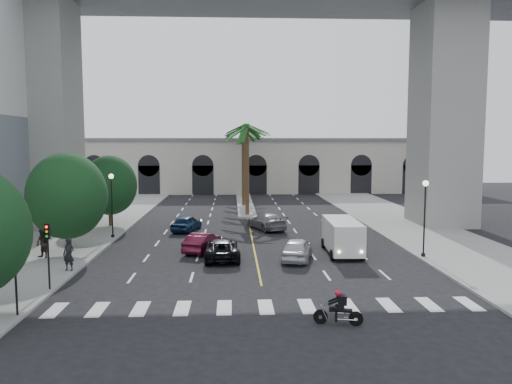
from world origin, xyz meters
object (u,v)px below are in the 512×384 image
object	(u,v)px
pedestrian_a	(69,254)
pedestrian_b	(43,244)
motorcycle_rider	(340,309)
cargo_van	(342,235)
car_c	(221,249)
traffic_signal_far	(48,245)
car_d	(267,221)
car_e	(186,223)
car_b	(202,242)
lamp_post_right	(425,212)
car_a	(297,249)
traffic_signal_near	(15,264)
lamp_post_left_far	(112,200)

from	to	relation	value
pedestrian_a	pedestrian_b	world-z (taller)	pedestrian_a
motorcycle_rider	cargo_van	bearing A→B (deg)	89.48
motorcycle_rider	cargo_van	distance (m)	14.00
car_c	traffic_signal_far	bearing A→B (deg)	34.85
car_c	car_d	distance (m)	11.92
car_e	pedestrian_a	size ratio (longest dim) A/B	2.11
car_b	cargo_van	world-z (taller)	cargo_van
lamp_post_right	car_a	world-z (taller)	lamp_post_right
car_c	pedestrian_a	size ratio (longest dim) A/B	2.52
car_b	car_e	bearing A→B (deg)	-58.54
traffic_signal_far	pedestrian_a	xyz separation A→B (m)	(-0.20, 3.82, -1.37)
cargo_van	pedestrian_b	distance (m)	20.52
pedestrian_a	car_e	bearing A→B (deg)	81.95
traffic_signal_near	car_b	world-z (taller)	traffic_signal_near
motorcycle_rider	pedestrian_b	distance (m)	21.58
pedestrian_a	lamp_post_right	bearing A→B (deg)	21.13
lamp_post_left_far	motorcycle_rider	world-z (taller)	lamp_post_left_far
car_a	cargo_van	xyz separation A→B (m)	(3.43, 1.65, 0.59)
car_c	pedestrian_a	world-z (taller)	pedestrian_a
traffic_signal_near	car_d	bearing A→B (deg)	60.11
traffic_signal_far	car_a	world-z (taller)	traffic_signal_far
lamp_post_left_far	car_c	bearing A→B (deg)	-39.69
car_b	cargo_van	size ratio (longest dim) A/B	0.74
lamp_post_left_far	traffic_signal_near	bearing A→B (deg)	-89.69
car_c	car_d	size ratio (longest dim) A/B	0.97
car_c	cargo_van	distance (m)	8.62
lamp_post_left_far	car_a	world-z (taller)	lamp_post_left_far
car_c	car_e	xyz separation A→B (m)	(-3.34, 10.85, 0.02)
lamp_post_left_far	pedestrian_b	world-z (taller)	lamp_post_left_far
traffic_signal_far	car_c	world-z (taller)	traffic_signal_far
car_e	cargo_van	bearing A→B (deg)	156.60
car_d	lamp_post_left_far	bearing A→B (deg)	-5.06
lamp_post_left_far	lamp_post_right	world-z (taller)	same
pedestrian_b	traffic_signal_near	bearing A→B (deg)	-45.39
lamp_post_right	car_a	bearing A→B (deg)	-179.84
traffic_signal_far	lamp_post_right	bearing A→B (deg)	15.98
motorcycle_rider	car_b	size ratio (longest dim) A/B	0.50
car_b	pedestrian_b	world-z (taller)	pedestrian_b
lamp_post_right	pedestrian_b	size ratio (longest dim) A/B	2.75
lamp_post_right	traffic_signal_near	distance (m)	25.02
lamp_post_right	car_b	size ratio (longest dim) A/B	1.26
lamp_post_left_far	lamp_post_right	bearing A→B (deg)	-19.33
traffic_signal_near	car_d	size ratio (longest dim) A/B	0.71
car_c	car_e	size ratio (longest dim) A/B	1.19
lamp_post_left_far	car_c	world-z (taller)	lamp_post_left_far
lamp_post_left_far	car_b	world-z (taller)	lamp_post_left_far
traffic_signal_far	pedestrian_b	world-z (taller)	traffic_signal_far
traffic_signal_far	car_a	xyz separation A→B (m)	(14.05, 6.48, -1.76)
car_c	cargo_van	size ratio (longest dim) A/B	0.87
cargo_van	pedestrian_b	xyz separation A→B (m)	(-20.50, -0.83, -0.22)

